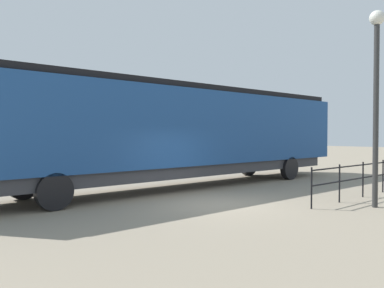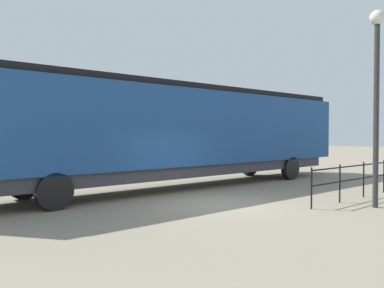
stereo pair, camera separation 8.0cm
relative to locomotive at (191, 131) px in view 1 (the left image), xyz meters
The scene contains 4 objects.
ground_plane 4.92m from the locomotive, 31.92° to the right, with size 120.00×120.00×0.00m, color gray.
locomotive is the anchor object (origin of this frame).
lamp_post 7.48m from the locomotive, ahead, with size 0.44×0.44×5.90m.
platform_fence 7.19m from the locomotive, 29.15° to the left, with size 0.05×8.36×1.23m.
Camera 1 is at (8.76, -8.85, 2.21)m, focal length 37.12 mm.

